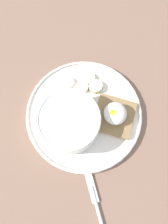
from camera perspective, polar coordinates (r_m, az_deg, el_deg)
ground_plane at (r=60.06cm, az=-0.00°, el=-1.05°), size 120.00×120.00×2.00cm
plate at (r=58.33cm, az=-0.00°, el=-0.59°), size 27.13×27.13×1.60cm
oatmeal_bowl at (r=54.33cm, az=-3.37°, el=-2.36°), size 13.50×13.50×6.74cm
toast_slice at (r=57.60cm, az=6.87°, el=-0.97°), size 11.33×11.33×1.42cm
poached_egg at (r=55.31cm, az=7.10°, el=-0.35°), size 5.21×5.17×3.59cm
banana_slice_front at (r=59.65cm, az=2.68°, el=5.81°), size 4.34×4.27×1.62cm
banana_slice_left at (r=60.57cm, az=1.06°, el=7.70°), size 3.83×3.76×1.35cm
banana_slice_back at (r=59.68cm, az=-0.50°, el=5.74°), size 3.33×3.32×1.22cm
banana_slice_right at (r=60.31cm, az=-3.59°, el=6.73°), size 3.61×3.59×1.08cm
knife at (r=56.82cm, az=2.64°, el=-19.70°), size 13.20×4.04×0.80cm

